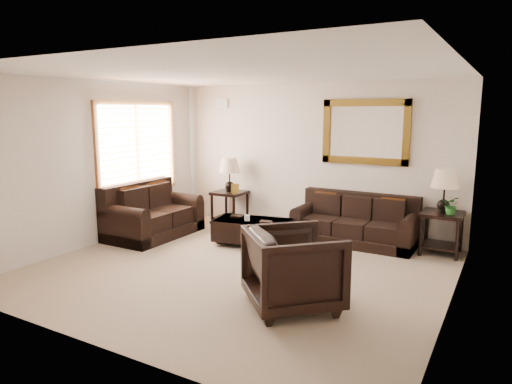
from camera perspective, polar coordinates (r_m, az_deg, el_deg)
The scene contains 11 objects.
room at distance 6.23m, azimuth -2.23°, elevation 2.21°, with size 5.51×5.01×2.71m.
window at distance 8.58m, azimuth -14.55°, elevation 5.41°, with size 0.07×1.96×1.66m.
mirror at distance 8.03m, azimuth 13.48°, elevation 7.30°, with size 1.50×0.06×1.10m.
air_vent at distance 9.28m, azimuth -4.21°, elevation 10.98°, with size 0.25×0.02×0.18m, color #999999.
sofa at distance 7.91m, azimuth 12.28°, elevation -4.08°, with size 2.01×0.87×0.82m.
loveseat at distance 8.36m, azimuth -12.96°, elevation -2.99°, with size 1.00×1.68×0.94m.
end_table_left at distance 8.93m, azimuth -3.32°, elevation 1.36°, with size 0.59×0.59×1.30m.
end_table_right at distance 7.56m, azimuth 22.41°, elevation -0.80°, with size 0.61×0.61×1.34m.
coffee_table at distance 7.60m, azimuth -0.44°, elevation -4.67°, with size 1.35×0.88×0.53m.
armchair at distance 5.20m, azimuth 4.70°, elevation -9.07°, with size 0.97×0.91×1.00m, color black.
potted_plant at distance 7.46m, azimuth 23.26°, elevation -1.77°, with size 0.26×0.29×0.22m, color #205A1F.
Camera 1 is at (3.25, -5.24, 2.20)m, focal length 32.00 mm.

